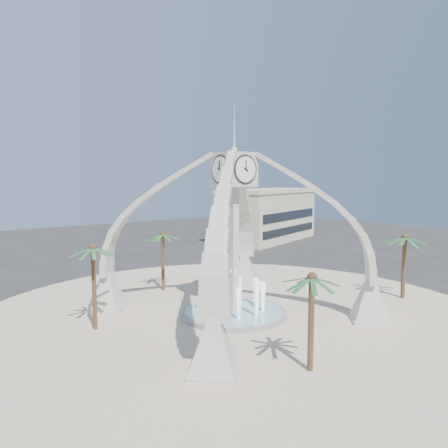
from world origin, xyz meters
TOP-DOWN VIEW (x-y plane):
  - ground at (0.00, 0.00)m, footprint 140.00×140.00m
  - plaza at (0.00, 0.00)m, footprint 40.00×40.00m
  - clock_tower at (-0.00, -0.00)m, footprint 17.94×17.94m
  - fountain at (0.00, 0.00)m, footprint 8.00×8.00m
  - building_ne at (30.00, 28.00)m, footprint 21.87×14.17m
  - palm_east at (14.65, -5.23)m, footprint 4.23×4.23m
  - palm_west at (-9.49, 3.47)m, footprint 3.85×3.85m
  - palm_north at (-0.43, 9.96)m, footprint 3.86×3.86m
  - palm_south at (-2.71, -9.95)m, footprint 4.10×4.10m

SIDE VIEW (x-z plane):
  - ground at x=0.00m, z-range 0.00..0.00m
  - plaza at x=0.00m, z-range 0.00..0.06m
  - fountain at x=0.00m, z-range -1.52..2.10m
  - building_ne at x=30.00m, z-range 0.01..8.61m
  - palm_south at x=-2.71m, z-range 2.19..8.04m
  - palm_north at x=-0.43m, z-range 2.25..8.17m
  - palm_east at x=14.65m, z-range 2.27..8.39m
  - palm_west at x=-9.49m, z-range 2.46..8.84m
  - clock_tower at x=0.00m, z-range -1.66..14.64m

